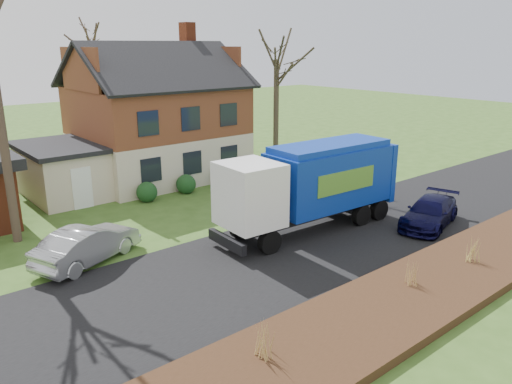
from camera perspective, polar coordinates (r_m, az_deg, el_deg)
ground at (r=20.05m, az=4.03°, el=-6.88°), size 120.00×120.00×0.00m
road at (r=20.05m, az=4.03°, el=-6.86°), size 80.00×7.00×0.02m
mulch_verge at (r=16.96m, az=16.74°, el=-11.65°), size 80.00×3.50×0.30m
main_house at (r=30.91m, az=-12.00°, el=8.91°), size 12.95×8.95×9.26m
garbage_truck at (r=21.90m, az=6.61°, el=1.17°), size 8.97×2.78×3.80m
silver_sedan at (r=19.94m, az=-18.70°, el=-5.70°), size 4.56×3.04×1.42m
navy_wagon at (r=23.96m, az=19.23°, el=-2.21°), size 4.67×2.89×1.26m
tree_front_east at (r=30.45m, az=2.40°, el=17.07°), size 3.65×3.65×10.13m
tree_back at (r=39.11m, az=-18.51°, el=17.51°), size 3.46×3.46×10.97m
grass_clump_west at (r=13.14m, az=0.97°, el=-16.43°), size 0.39×0.32×1.03m
grass_clump_mid at (r=17.46m, az=17.57°, el=-8.63°), size 0.33×0.28×0.93m
grass_clump_east at (r=19.95m, az=23.56°, el=-6.00°), size 0.39×0.32×0.96m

